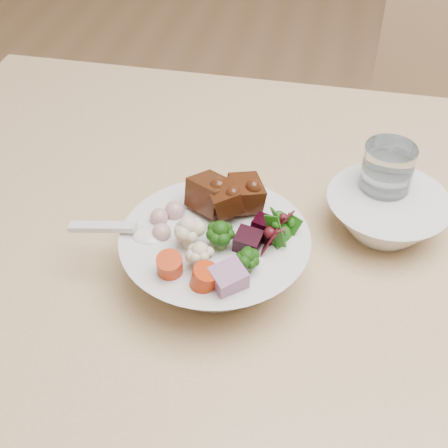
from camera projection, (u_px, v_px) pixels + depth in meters
The scene contains 5 objects.
chair_far at pixel (446, 174), 1.34m from camera, with size 0.45×0.45×0.87m.
food_bowl at pixel (217, 253), 0.67m from camera, with size 0.20×0.20×0.11m.
soup_spoon at pixel (136, 234), 0.66m from camera, with size 0.11×0.03×0.02m.
water_glass at pixel (383, 187), 0.74m from camera, with size 0.06×0.06×0.10m.
side_bowl at pixel (386, 215), 0.74m from camera, with size 0.14×0.14×0.05m, color silver, non-canonical shape.
Camera 1 is at (-0.47, -0.53, 1.30)m, focal length 50.00 mm.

